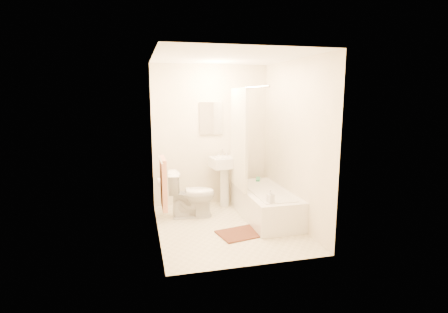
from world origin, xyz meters
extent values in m
plane|color=beige|center=(0.00, 0.00, 0.00)|extent=(2.40, 2.40, 0.00)
plane|color=white|center=(0.00, 0.00, 2.40)|extent=(2.40, 2.40, 0.00)
cube|color=beige|center=(0.00, 1.20, 1.20)|extent=(2.00, 0.02, 2.40)
cube|color=beige|center=(-1.00, 0.00, 1.20)|extent=(0.02, 2.40, 2.40)
cube|color=beige|center=(1.00, 0.00, 1.20)|extent=(0.02, 2.40, 2.40)
cube|color=white|center=(0.00, 1.18, 1.50)|extent=(0.40, 0.03, 0.55)
cylinder|color=silver|center=(0.30, 0.10, 2.00)|extent=(0.03, 1.70, 0.03)
cube|color=silver|center=(0.30, 0.50, 1.22)|extent=(0.04, 0.80, 1.55)
cylinder|color=silver|center=(-0.96, -0.25, 1.10)|extent=(0.02, 0.60, 0.02)
cube|color=#CC7266|center=(-0.93, -0.25, 0.78)|extent=(0.06, 0.45, 0.66)
cylinder|color=white|center=(-0.93, 0.12, 0.70)|extent=(0.11, 0.12, 0.12)
imported|color=white|center=(-0.45, 0.57, 0.36)|extent=(0.77, 0.47, 0.72)
cube|color=#4A2619|center=(0.10, -0.30, 0.01)|extent=(0.68, 0.57, 0.02)
imported|color=silver|center=(0.50, -0.36, 0.53)|extent=(0.10, 0.10, 0.18)
cube|color=#3AA46F|center=(0.76, 0.86, 0.46)|extent=(0.14, 0.23, 0.04)
camera|label=1|loc=(-1.23, -4.67, 1.92)|focal=28.00mm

